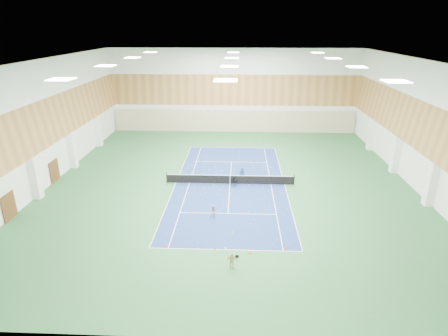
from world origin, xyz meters
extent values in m
plane|color=#296035|center=(0.00, 0.00, 0.00)|extent=(40.00, 40.00, 0.00)
cube|color=navy|center=(0.00, 0.00, 0.01)|extent=(10.97, 23.77, 0.01)
cube|color=#C6B793|center=(0.00, 19.75, 1.60)|extent=(35.40, 0.16, 3.20)
cube|color=#593319|center=(-17.92, -8.00, 1.10)|extent=(0.08, 1.80, 2.20)
cube|color=#593319|center=(-17.92, 0.00, 1.10)|extent=(0.08, 1.80, 2.20)
imported|color=navy|center=(1.19, 0.60, 0.80)|extent=(0.66, 0.52, 1.60)
imported|color=#9B9AA2|center=(-1.15, -7.20, 0.58)|extent=(0.57, 0.44, 1.16)
imported|color=tan|center=(0.49, -13.93, 0.55)|extent=(0.65, 0.28, 1.10)
cone|color=#DF460B|center=(-3.12, -6.26, 0.11)|extent=(0.20, 0.20, 0.22)
cone|color=red|center=(-1.07, -5.99, 0.10)|extent=(0.17, 0.17, 0.19)
cone|color=#D7560B|center=(1.34, -6.17, 0.12)|extent=(0.21, 0.21, 0.23)
cone|color=orange|center=(3.16, -6.01, 0.11)|extent=(0.20, 0.20, 0.22)
cone|color=#FF5D0D|center=(-4.38, -11.47, 0.11)|extent=(0.20, 0.20, 0.22)
cone|color=#DD5A0B|center=(-0.73, -11.82, 0.12)|extent=(0.21, 0.21, 0.23)
cone|color=#FF520D|center=(1.73, -12.29, 0.12)|extent=(0.22, 0.22, 0.24)
cone|color=#E84B0C|center=(4.35, -11.54, 0.11)|extent=(0.21, 0.21, 0.23)
camera|label=1|loc=(0.88, -34.67, 15.01)|focal=30.00mm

